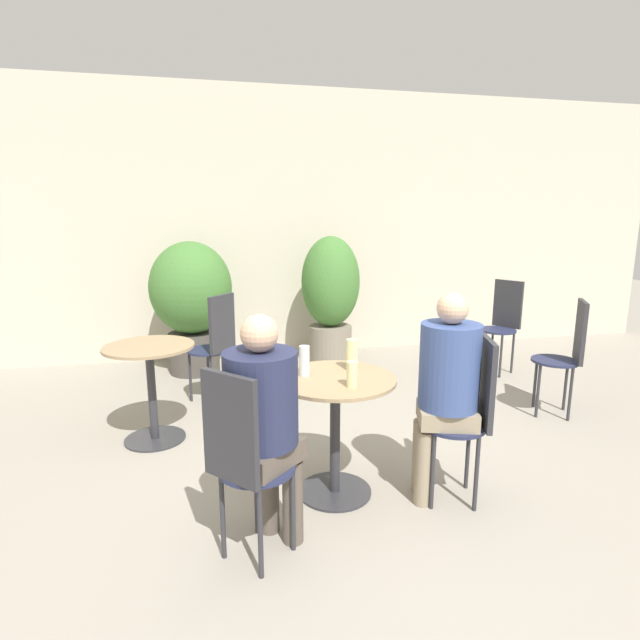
{
  "coord_description": "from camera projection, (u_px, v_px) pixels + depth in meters",
  "views": [
    {
      "loc": [
        -0.68,
        -2.41,
        1.61
      ],
      "look_at": [
        -0.01,
        0.59,
        0.96
      ],
      "focal_mm": 28.0,
      "sensor_mm": 36.0,
      "label": 1
    }
  ],
  "objects": [
    {
      "name": "cafe_table_near",
      "position": [
        335.0,
        411.0,
        2.85
      ],
      "size": [
        0.69,
        0.69,
        0.71
      ],
      "color": "#2D2D33",
      "rests_on": "ground_plane"
    },
    {
      "name": "potted_plant_0",
      "position": [
        191.0,
        297.0,
        5.09
      ],
      "size": [
        0.83,
        0.83,
        1.36
      ],
      "color": "#47423D",
      "rests_on": "ground_plane"
    },
    {
      "name": "beer_glass_0",
      "position": [
        352.0,
        355.0,
        2.94
      ],
      "size": [
        0.07,
        0.07,
        0.18
      ],
      "color": "beige",
      "rests_on": "cafe_table_near"
    },
    {
      "name": "cafe_table_far",
      "position": [
        151.0,
        376.0,
        3.56
      ],
      "size": [
        0.63,
        0.63,
        0.71
      ],
      "color": "#2D2D33",
      "rests_on": "ground_plane"
    },
    {
      "name": "bistro_chair_2",
      "position": [
        216.0,
        339.0,
        4.3
      ],
      "size": [
        0.42,
        0.42,
        0.96
      ],
      "rotation": [
        0.0,
        0.0,
        4.0
      ],
      "color": "#232847",
      "rests_on": "ground_plane"
    },
    {
      "name": "ground_plane",
      "position": [
        346.0,
        510.0,
        2.78
      ],
      "size": [
        20.0,
        20.0,
        0.0
      ],
      "primitive_type": "plane",
      "color": "gray"
    },
    {
      "name": "storefront_wall",
      "position": [
        269.0,
        225.0,
        5.67
      ],
      "size": [
        10.0,
        0.06,
        3.0
      ],
      "color": "beige",
      "rests_on": "ground_plane"
    },
    {
      "name": "beer_glass_2",
      "position": [
        352.0,
        374.0,
        2.64
      ],
      "size": [
        0.06,
        0.06,
        0.14
      ],
      "color": "beige",
      "rests_on": "cafe_table_near"
    },
    {
      "name": "seated_person_1",
      "position": [
        446.0,
        379.0,
        2.76
      ],
      "size": [
        0.38,
        0.36,
        1.21
      ],
      "rotation": [
        0.0,
        0.0,
        4.41
      ],
      "color": "gray",
      "rests_on": "ground_plane"
    },
    {
      "name": "bistro_chair_4",
      "position": [
        569.0,
        348.0,
        4.0
      ],
      "size": [
        0.41,
        0.41,
        0.96
      ],
      "rotation": [
        0.0,
        0.0,
        4.19
      ],
      "color": "#232847",
      "rests_on": "ground_plane"
    },
    {
      "name": "bistro_chair_1",
      "position": [
        471.0,
        406.0,
        2.78
      ],
      "size": [
        0.4,
        0.38,
        0.96
      ],
      "rotation": [
        0.0,
        0.0,
        -1.88
      ],
      "color": "#232847",
      "rests_on": "ground_plane"
    },
    {
      "name": "seated_person_0",
      "position": [
        264.0,
        414.0,
        2.32
      ],
      "size": [
        0.44,
        0.44,
        1.18
      ],
      "rotation": [
        0.0,
        0.0,
        2.31
      ],
      "color": "brown",
      "rests_on": "ground_plane"
    },
    {
      "name": "bistro_chair_0",
      "position": [
        243.0,
        453.0,
        2.23
      ],
      "size": [
        0.42,
        0.42,
        0.96
      ],
      "rotation": [
        0.0,
        0.0,
        -3.97
      ],
      "color": "#232847",
      "rests_on": "ground_plane"
    },
    {
      "name": "bistro_chair_3",
      "position": [
        503.0,
        318.0,
        5.17
      ],
      "size": [
        0.41,
        0.4,
        0.96
      ],
      "rotation": [
        0.0,
        0.0,
        5.21
      ],
      "color": "#232847",
      "rests_on": "ground_plane"
    },
    {
      "name": "potted_plant_1",
      "position": [
        331.0,
        294.0,
        5.43
      ],
      "size": [
        0.63,
        0.63,
        1.4
      ],
      "color": "slate",
      "rests_on": "ground_plane"
    },
    {
      "name": "beer_glass_1",
      "position": [
        304.0,
        361.0,
        2.83
      ],
      "size": [
        0.06,
        0.06,
        0.17
      ],
      "color": "silver",
      "rests_on": "cafe_table_near"
    }
  ]
}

